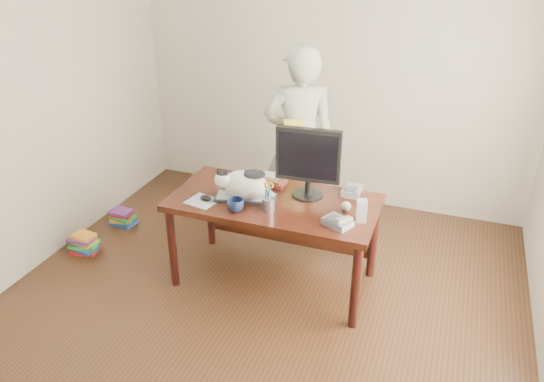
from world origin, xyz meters
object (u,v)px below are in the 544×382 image
Objects in this scene: phone at (338,222)px; book_pile_a at (84,243)px; desk at (278,212)px; book_stack at (272,180)px; cat at (243,184)px; calculator at (352,191)px; coffee_mug at (236,205)px; person at (299,143)px; pen_cup at (268,203)px; book_pile_b at (123,217)px; keyboard at (246,198)px; monitor at (308,159)px; speaker at (361,211)px; mouse at (206,198)px; baseball at (346,206)px.

phone reaches higher than book_pile_a.
book_stack is at bearing 121.74° from desk.
cat is at bearing -164.47° from phone.
cat reaches higher than calculator.
person reaches higher than coffee_mug.
desk is 6.80× the size of phone.
pen_cup is 0.14× the size of person.
coffee_mug reaches higher than phone.
book_pile_b is (-1.50, 0.42, -0.81)m from cat.
keyboard is 2.70× the size of calculator.
monitor reaches higher than coffee_mug.
speaker is (0.90, 0.17, 0.03)m from coffee_mug.
person is (0.14, 0.93, 0.13)m from keyboard.
book_stack is (0.12, 0.33, -0.10)m from cat.
keyboard is 2.04× the size of pen_cup.
pen_cup reaches higher than calculator.
person reaches higher than desk.
phone is at bearing -13.86° from book_pile_b.
monitor is at bearing 15.46° from desk.
person is (0.13, 1.13, 0.09)m from coffee_mug.
mouse is (-0.49, -0.27, 0.17)m from desk.
mouse is 0.43× the size of book_pile_b.
desk is 0.30m from keyboard.
book_pile_a is at bearing -179.54° from pen_cup.
person is (0.15, 0.94, 0.01)m from cat.
pen_cup is (0.24, -0.11, -0.07)m from cat.
mouse is 1.07m from baseball.
book_pile_b is at bearing 151.54° from cat.
phone is at bearing -88.34° from calculator.
monitor is at bearing -152.04° from calculator.
book_stack reaches higher than mouse.
speaker reaches higher than desk.
pen_cup is at bearing 0.46° from book_pile_a.
monitor reaches higher than book_stack.
pen_cup is at bearing 18.75° from coffee_mug.
coffee_mug is at bearing -160.06° from baseball.
speaker is 0.63× the size of book_pile_b.
pen_cup is at bearing 172.65° from speaker.
person is at bearing 95.38° from desk.
pen_cup is 0.96× the size of book_pile_b.
book_stack is (-0.13, 0.44, -0.03)m from pen_cup.
baseball is (-0.13, 0.11, -0.04)m from speaker.
monitor is 2.34× the size of book_stack.
book_pile_b is (-2.41, 0.44, -0.76)m from speaker.
person reaches higher than book_pile_b.
monitor is (0.22, 0.06, 0.47)m from desk.
cat is 3.81× the size of coffee_mug.
desk is 0.90× the size of person.
book_pile_b is at bearing -168.19° from phone.
monitor is 0.45m from book_stack.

